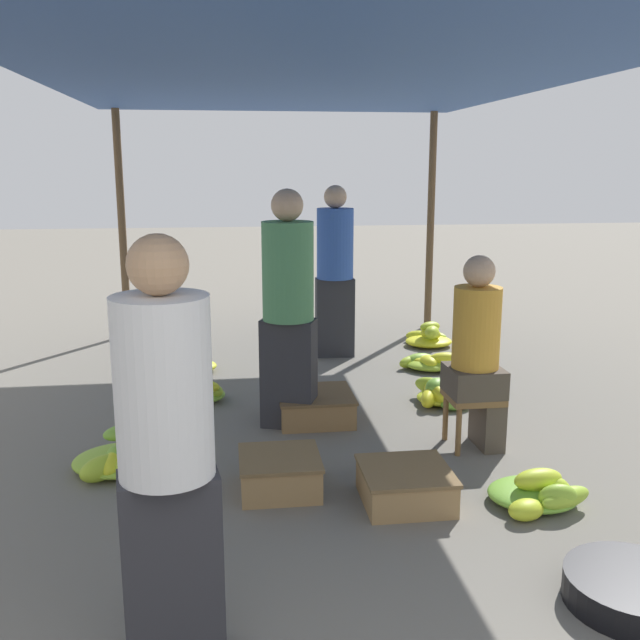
{
  "coord_description": "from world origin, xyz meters",
  "views": [
    {
      "loc": [
        -0.58,
        -1.59,
        1.8
      ],
      "look_at": [
        0.0,
        2.84,
        0.83
      ],
      "focal_mm": 40.0,
      "sensor_mm": 36.0,
      "label": 1
    }
  ],
  "objects": [
    {
      "name": "banana_pile_right_1",
      "position": [
        1.44,
        5.28,
        0.08
      ],
      "size": [
        0.48,
        0.54,
        0.25
      ],
      "color": "#B1CB2C",
      "rests_on": "ground"
    },
    {
      "name": "crate_mid",
      "position": [
        -0.32,
        2.15,
        0.1
      ],
      "size": [
        0.45,
        0.45,
        0.21
      ],
      "color": "#9E7A4C",
      "rests_on": "ground"
    },
    {
      "name": "banana_pile_right_2",
      "position": [
        1.0,
        3.47,
        0.08
      ],
      "size": [
        0.44,
        0.51,
        0.21
      ],
      "color": "yellow",
      "rests_on": "ground"
    },
    {
      "name": "crate_far",
      "position": [
        0.35,
        1.91,
        0.1
      ],
      "size": [
        0.48,
        0.48,
        0.2
      ],
      "color": "#9E7A4C",
      "rests_on": "ground"
    },
    {
      "name": "vendor_seated",
      "position": [
        0.99,
        2.63,
        0.65
      ],
      "size": [
        0.35,
        0.35,
        1.26
      ],
      "color": "#4C4238",
      "rests_on": "ground"
    },
    {
      "name": "banana_pile_left_1",
      "position": [
        -0.83,
        3.79,
        0.07
      ],
      "size": [
        0.44,
        0.46,
        0.19
      ],
      "color": "#A9C82E",
      "rests_on": "ground"
    },
    {
      "name": "crate_near",
      "position": [
        0.02,
        3.26,
        0.1
      ],
      "size": [
        0.54,
        0.54,
        0.2
      ],
      "color": "olive",
      "rests_on": "ground"
    },
    {
      "name": "canopy_post_back_left",
      "position": [
        -1.67,
        6.13,
        1.19
      ],
      "size": [
        0.08,
        0.08,
        2.37
      ],
      "primitive_type": "cylinder",
      "color": "brown",
      "rests_on": "ground"
    },
    {
      "name": "stool",
      "position": [
        0.97,
        2.63,
        0.29
      ],
      "size": [
        0.34,
        0.34,
        0.36
      ],
      "color": "brown",
      "rests_on": "ground"
    },
    {
      "name": "shopper_walking_far",
      "position": [
        0.43,
        5.01,
        0.84
      ],
      "size": [
        0.37,
        0.35,
        1.63
      ],
      "color": "#2D2D33",
      "rests_on": "ground"
    },
    {
      "name": "basin_black",
      "position": [
        1.07,
        0.89,
        0.06
      ],
      "size": [
        0.57,
        0.57,
        0.13
      ],
      "color": "black",
      "rests_on": "ground"
    },
    {
      "name": "shopper_walking_mid",
      "position": [
        -0.18,
        3.17,
        0.86
      ],
      "size": [
        0.45,
        0.45,
        1.65
      ],
      "color": "#2D2D33",
      "rests_on": "ground"
    },
    {
      "name": "vendor_foreground",
      "position": [
        -0.81,
        0.8,
        0.82
      ],
      "size": [
        0.38,
        0.38,
        1.58
      ],
      "color": "#2D2D33",
      "rests_on": "ground"
    },
    {
      "name": "banana_pile_left_2",
      "position": [
        -0.89,
        4.61,
        0.07
      ],
      "size": [
        0.4,
        0.44,
        0.21
      ],
      "color": "#8ABB33",
      "rests_on": "ground"
    },
    {
      "name": "banana_pile_left_0",
      "position": [
        -1.25,
        2.53,
        0.07
      ],
      "size": [
        0.61,
        0.6,
        0.27
      ],
      "color": "#A8C72E",
      "rests_on": "ground"
    },
    {
      "name": "banana_pile_right_3",
      "position": [
        1.19,
        4.43,
        0.06
      ],
      "size": [
        0.57,
        0.42,
        0.17
      ],
      "color": "yellow",
      "rests_on": "ground"
    },
    {
      "name": "canopy_tarp",
      "position": [
        0.0,
        3.21,
        2.39
      ],
      "size": [
        3.74,
        6.23,
        0.04
      ],
      "primitive_type": "cube",
      "color": "#33569E",
      "rests_on": "canopy_post_front_left"
    },
    {
      "name": "canopy_post_back_right",
      "position": [
        1.67,
        6.13,
        1.19
      ],
      "size": [
        0.08,
        0.08,
        2.37
      ],
      "primitive_type": "cylinder",
      "color": "brown",
      "rests_on": "ground"
    },
    {
      "name": "banana_pile_right_0",
      "position": [
        1.06,
        1.78,
        0.07
      ],
      "size": [
        0.54,
        0.5,
        0.2
      ],
      "color": "#BDD02A",
      "rests_on": "ground"
    }
  ]
}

